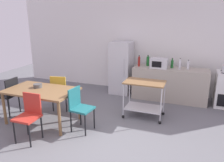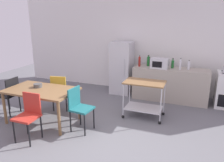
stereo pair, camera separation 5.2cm
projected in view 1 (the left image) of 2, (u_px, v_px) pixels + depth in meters
ground_plane at (104, 139)px, 4.23m from camera, size 12.00×12.00×0.00m
back_wall at (144, 44)px, 6.70m from camera, size 8.40×0.12×2.90m
kitchen_counter at (170, 84)px, 6.14m from camera, size 2.00×0.64×0.90m
dining_table at (41, 93)px, 4.76m from camera, size 1.50×0.90×0.75m
chair_black at (9, 94)px, 5.18m from camera, size 0.40×0.40×0.89m
chair_mustard at (60, 90)px, 5.42m from camera, size 0.48×0.48×0.89m
chair_teal at (80, 106)px, 4.45m from camera, size 0.44×0.44×0.89m
chair_red at (29, 114)px, 4.10m from camera, size 0.40×0.40×0.89m
refrigerator at (121, 68)px, 6.63m from camera, size 0.60×0.63×1.55m
kitchen_cart at (144, 93)px, 5.04m from camera, size 0.91×0.57×0.85m
bottle_sparkling_water at (139, 62)px, 6.20m from camera, size 0.06×0.06×0.31m
bottle_sesame_oil at (148, 61)px, 6.27m from camera, size 0.08×0.08×0.31m
microwave at (159, 63)px, 6.01m from camera, size 0.46×0.35×0.26m
bottle_olive_oil at (172, 64)px, 6.03m from camera, size 0.07×0.07×0.27m
bottle_soda at (180, 65)px, 5.84m from camera, size 0.06×0.06×0.30m
bottle_vinegar at (188, 65)px, 5.87m from camera, size 0.07×0.07×0.25m
fruit_bowl at (38, 86)px, 4.86m from camera, size 0.19×0.19×0.08m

